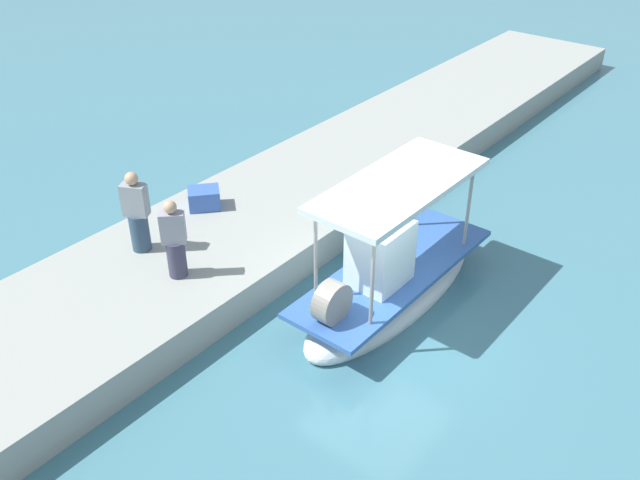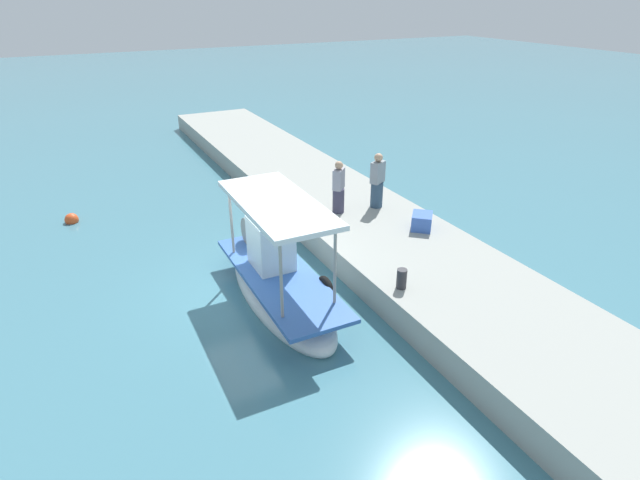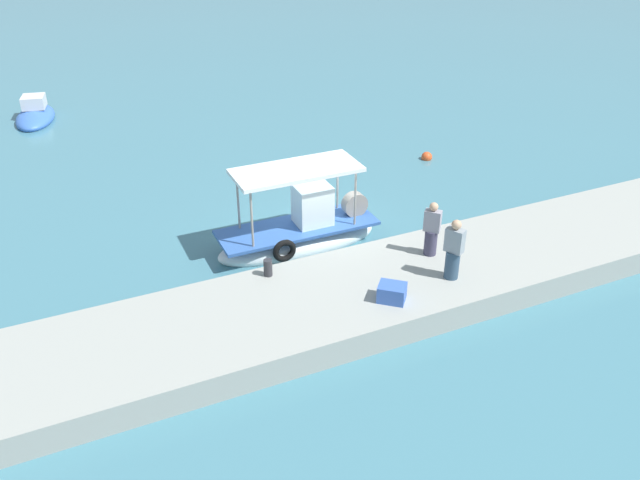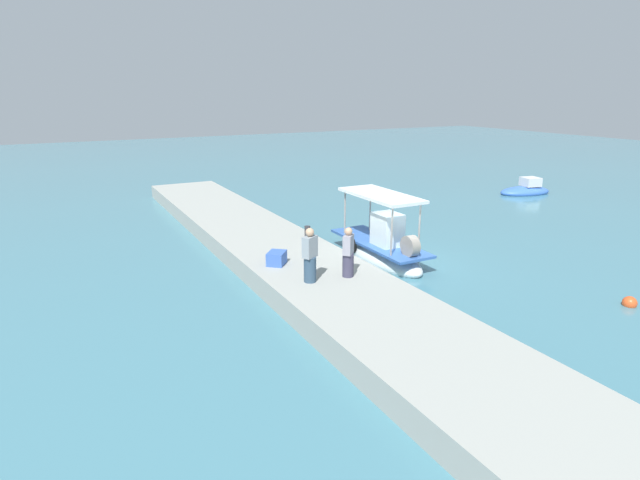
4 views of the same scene
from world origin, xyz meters
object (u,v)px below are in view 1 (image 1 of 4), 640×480
at_px(fisherman_by_crate, 137,215).
at_px(mooring_bollard, 356,189).
at_px(main_fishing_boat, 390,280).
at_px(cargo_crate, 204,198).
at_px(fisherman_near_bollard, 175,243).

bearing_deg(fisherman_by_crate, mooring_bollard, 154.14).
distance_m(fisherman_by_crate, mooring_bollard, 5.05).
bearing_deg(mooring_bollard, main_fishing_boat, 49.73).
bearing_deg(fisherman_by_crate, main_fishing_boat, 119.76).
height_order(main_fishing_boat, cargo_crate, main_fishing_boat).
distance_m(main_fishing_boat, fisherman_by_crate, 5.27).
bearing_deg(cargo_crate, main_fishing_boat, 96.45).
relative_size(main_fishing_boat, mooring_bollard, 10.82).
xyz_separation_m(fisherman_near_bollard, mooring_bollard, (-4.68, 0.88, -0.51)).
height_order(main_fishing_boat, mooring_bollard, main_fishing_boat).
distance_m(main_fishing_boat, mooring_bollard, 3.05).
distance_m(fisherman_by_crate, cargo_crate, 2.12).
bearing_deg(main_fishing_boat, fisherman_near_bollard, -49.39).
relative_size(main_fishing_boat, cargo_crate, 7.47).
relative_size(fisherman_near_bollard, mooring_bollard, 3.40).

